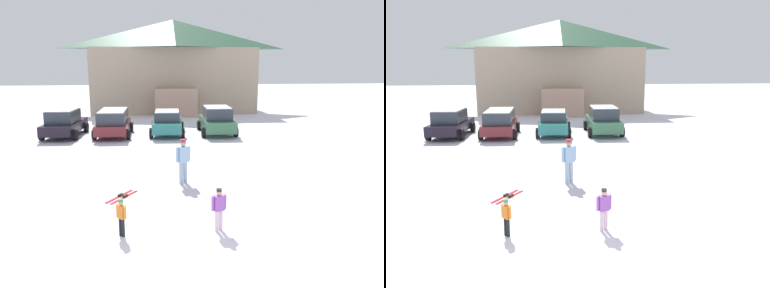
% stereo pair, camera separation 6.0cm
% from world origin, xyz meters
% --- Properties ---
extents(ground, '(160.00, 160.00, 0.00)m').
position_xyz_m(ground, '(0.00, 0.00, 0.00)').
color(ground, silver).
extents(ski_lodge, '(15.71, 9.70, 8.53)m').
position_xyz_m(ski_lodge, '(2.15, 29.07, 4.32)').
color(ski_lodge, tan).
rests_on(ski_lodge, ground).
extents(parked_black_sedan, '(2.45, 4.60, 1.69)m').
position_xyz_m(parked_black_sedan, '(-5.66, 16.15, 0.85)').
color(parked_black_sedan, black).
rests_on(parked_black_sedan, ground).
extents(parked_maroon_van, '(2.32, 4.46, 1.64)m').
position_xyz_m(parked_maroon_van, '(-2.66, 15.92, 0.89)').
color(parked_maroon_van, maroon).
rests_on(parked_maroon_van, ground).
extents(parked_teal_hatchback, '(2.36, 4.26, 1.56)m').
position_xyz_m(parked_teal_hatchback, '(0.68, 15.92, 0.79)').
color(parked_teal_hatchback, '#287C75').
rests_on(parked_teal_hatchback, ground).
extents(parked_green_coupe, '(2.36, 4.63, 1.76)m').
position_xyz_m(parked_green_coupe, '(3.86, 15.93, 0.87)').
color(parked_green_coupe, '#376E4C').
rests_on(parked_green_coupe, ground).
extents(skier_adult_in_blue_parka, '(0.56, 0.39, 1.67)m').
position_xyz_m(skier_adult_in_blue_parka, '(0.60, 5.77, 0.94)').
color(skier_adult_in_blue_parka, '#9AB4C8').
rests_on(skier_adult_in_blue_parka, ground).
extents(skier_child_in_purple_jacket, '(0.42, 0.24, 1.16)m').
position_xyz_m(skier_child_in_purple_jacket, '(1.10, 1.59, 0.66)').
color(skier_child_in_purple_jacket, silver).
rests_on(skier_child_in_purple_jacket, ground).
extents(skier_child_in_orange_jacket, '(0.26, 0.30, 0.99)m').
position_xyz_m(skier_child_in_orange_jacket, '(-1.42, 1.60, 0.56)').
color(skier_child_in_orange_jacket, black).
rests_on(skier_child_in_orange_jacket, ground).
extents(pair_of_skis, '(1.03, 1.36, 0.08)m').
position_xyz_m(pair_of_skis, '(-1.58, 4.56, 0.02)').
color(pair_of_skis, red).
rests_on(pair_of_skis, ground).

